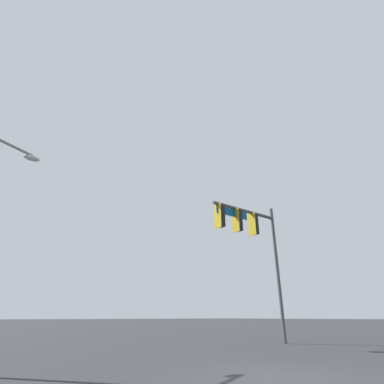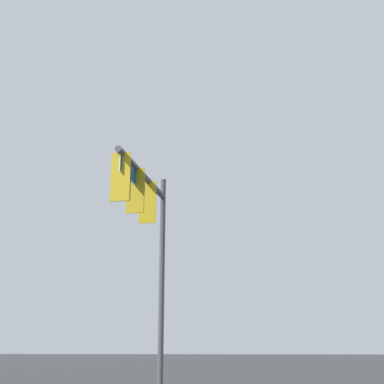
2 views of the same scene
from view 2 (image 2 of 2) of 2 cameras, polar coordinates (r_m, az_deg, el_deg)
signal_pole_near at (r=15.76m, az=-5.05°, el=-2.59°), size 4.68×0.65×7.33m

